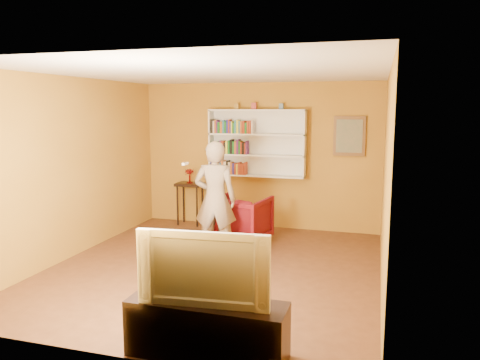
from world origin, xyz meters
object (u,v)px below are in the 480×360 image
Objects in this scene: bookshelf at (258,143)px; television at (206,266)px; person at (215,199)px; console_table at (190,190)px; tv_cabinet at (207,329)px; ruby_lustre at (190,173)px; armchair at (240,220)px.

bookshelf is 4.77m from television.
person reaches higher than television.
bookshelf reaches higher than television.
television is (0.90, -2.77, -0.02)m from person.
console_table is 0.56× the size of tv_cabinet.
television is at bearing -65.69° from console_table.
ruby_lustre is 0.30× the size of armchair.
bookshelf is 1.66m from armchair.
tv_cabinet is at bearing 0.00° from television.
armchair is 0.51× the size of person.
bookshelf is 1.53× the size of television.
bookshelf reaches higher than person.
television is at bearing 0.00° from tv_cabinet.
ruby_lustre is 1.76m from armchair.
console_table is 4.96m from tv_cabinet.
person is at bearing 102.73° from television.
ruby_lustre is at bearing -78.69° from console_table.
ruby_lustre is at bearing -63.99° from person.
bookshelf is 2.02× the size of armchair.
ruby_lustre is at bearing -28.73° from armchair.
ruby_lustre is 0.23× the size of television.
bookshelf is 1.60m from console_table.
bookshelf is 4.90m from tv_cabinet.
person is (1.13, -1.73, 0.21)m from console_table.
television reaches higher than ruby_lustre.
bookshelf is at bearing 93.70° from television.
bookshelf reaches higher than ruby_lustre.
ruby_lustre is at bearing 109.07° from television.
armchair is 0.88m from person.
television is at bearing 110.29° from armchair.
armchair is at bearing -111.40° from person.
console_table is at bearing -28.73° from armchair.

